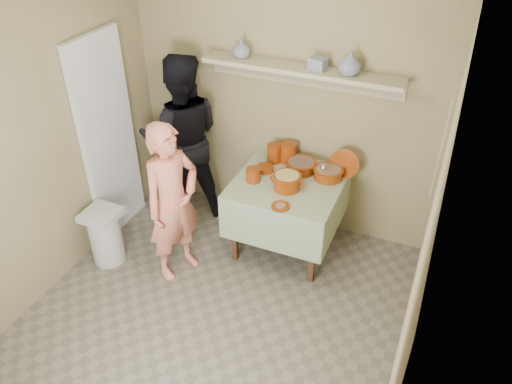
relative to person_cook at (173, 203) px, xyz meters
The scene contains 22 objects.
ground 1.10m from the person_cook, 46.05° to the right, with size 3.50×3.50×0.00m, color #6E6656.
tile_panel 1.01m from the person_cook, 157.55° to the left, with size 0.06×0.70×2.00m, color silver.
plate_stack_a 1.13m from the person_cook, 60.81° to the left, with size 0.14×0.14×0.18m, color #742402.
plate_stack_b 1.24m from the person_cook, 57.02° to the left, with size 0.16×0.16×0.19m, color #742402.
bowl_stack 0.77m from the person_cook, 49.20° to the left, with size 0.13×0.13×0.13m, color #742402.
empty_bowl 0.95m from the person_cook, 55.76° to the left, with size 0.16×0.16×0.05m, color #742402.
propped_lid 1.60m from the person_cook, 39.29° to the left, with size 0.28×0.28×0.02m, color #742402.
vase_right 1.90m from the person_cook, 41.30° to the left, with size 0.19×0.19×0.20m, color navy.
vase_left 1.51m from the person_cook, 80.10° to the left, with size 0.16×0.16×0.17m, color navy.
ceramic_box 1.71m from the person_cook, 49.03° to the left, with size 0.14×0.10×0.10m, color navy.
person_cook is the anchor object (origin of this frame).
person_helper 0.96m from the person_cook, 114.66° to the left, with size 0.85×0.66×1.74m, color black.
room_shell 1.17m from the person_cook, 46.05° to the right, with size 3.04×3.54×2.62m.
serving_table 1.08m from the person_cook, 41.15° to the left, with size 0.97×0.97×0.76m.
cazuela_meat_a 1.26m from the person_cook, 47.62° to the left, with size 0.30×0.30×0.10m.
cazuela_meat_b 1.44m from the person_cook, 38.78° to the left, with size 0.28×0.28×0.10m.
ladle 1.40m from the person_cook, 39.63° to the left, with size 0.08×0.26×0.19m.
cazuela_rice 1.02m from the person_cook, 35.37° to the left, with size 0.33×0.25×0.14m.
front_plate 0.93m from the person_cook, 18.68° to the left, with size 0.16×0.16×0.03m.
wall_shelf 1.60m from the person_cook, 54.92° to the left, with size 1.80×0.25×0.21m.
trash_bin 0.85m from the person_cook, 167.64° to the right, with size 0.32×0.32×0.56m.
electrical_cord 2.27m from the person_cook, 24.05° to the left, with size 0.01×0.05×0.90m.
Camera 1 is at (1.47, -2.35, 3.26)m, focal length 35.00 mm.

